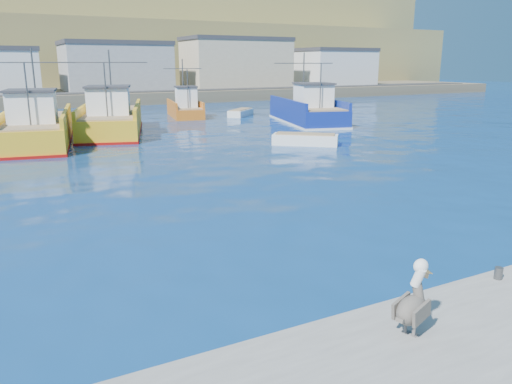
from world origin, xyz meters
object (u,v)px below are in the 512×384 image
Objects in this scene: skiff_mid at (305,140)px; trawler_yellow_b at (112,120)px; trawler_blue at (308,111)px; trawler_yellow_a at (37,128)px; boat_orange at (185,107)px; skiff_far at (241,113)px; pelican at (413,303)px.

trawler_yellow_b is at bearing 131.11° from skiff_mid.
trawler_yellow_a is at bearing -175.47° from trawler_blue.
trawler_yellow_a is at bearing 151.03° from skiff_mid.
boat_orange is (9.73, 9.32, -0.12)m from trawler_yellow_b.
trawler_blue is at bearing 55.65° from skiff_mid.
trawler_yellow_b is (5.88, 3.09, 0.00)m from trawler_yellow_a.
trawler_yellow_a is at bearing -141.52° from boat_orange.
trawler_yellow_b is 13.47m from boat_orange.
skiff_far is at bearing 76.73° from skiff_mid.
trawler_yellow_a is at bearing -153.70° from skiff_far.
boat_orange reaches higher than skiff_far.
trawler_yellow_b is 3.31× the size of skiff_far.
pelican is at bearing -118.95° from skiff_mid.
trawler_yellow_b reaches higher than trawler_blue.
trawler_blue is 2.88× the size of skiff_mid.
trawler_yellow_a is 8.88× the size of pelican.
trawler_yellow_b reaches higher than boat_orange.
skiff_mid is 2.99× the size of pelican.
trawler_yellow_a is at bearing -152.29° from trawler_yellow_b.
pelican is at bearing -93.19° from trawler_yellow_b.
skiff_far is at bearing 67.88° from pelican.
skiff_mid is at bearing -87.40° from boat_orange.
pelican is (-1.96, -35.18, 0.02)m from trawler_yellow_b.
boat_orange is 5.98m from skiff_far.
trawler_blue is 3.15× the size of skiff_far.
boat_orange is at bearing 43.76° from trawler_yellow_b.
trawler_blue reaches higher than skiff_far.
boat_orange is 21.62m from skiff_mid.
trawler_yellow_a is 1.03× the size of trawler_blue.
trawler_yellow_a is 2.97× the size of skiff_mid.
skiff_mid is 26.19m from pelican.
skiff_far is (21.23, 10.49, -0.83)m from trawler_yellow_a.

